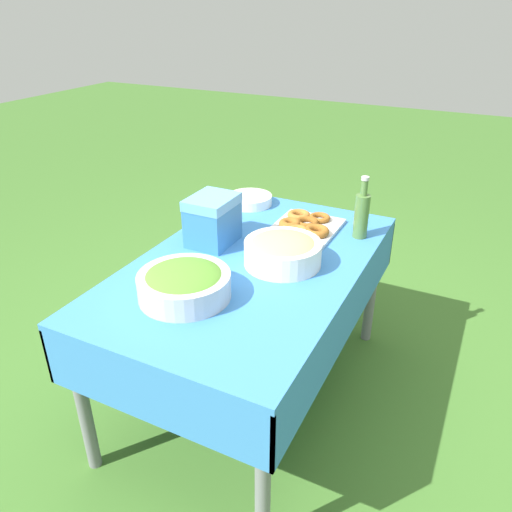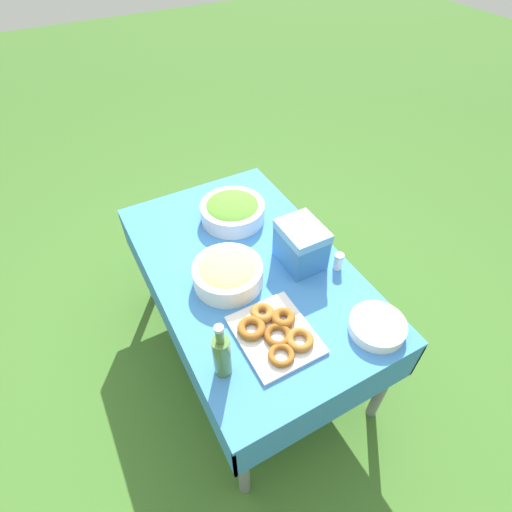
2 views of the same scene
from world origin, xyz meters
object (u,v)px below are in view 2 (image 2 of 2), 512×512
(donut_platter, at_px, (275,332))
(cooler_box, at_px, (301,245))
(plate_stack, at_px, (377,326))
(salad_bowl, at_px, (233,210))
(pasta_bowl, at_px, (228,273))
(olive_oil_bottle, at_px, (222,355))

(donut_platter, height_order, cooler_box, cooler_box)
(plate_stack, bearing_deg, salad_bowl, 12.55)
(pasta_bowl, bearing_deg, plate_stack, -141.40)
(donut_platter, xyz_separation_m, plate_stack, (-0.17, -0.37, 0.00))
(salad_bowl, height_order, olive_oil_bottle, olive_oil_bottle)
(donut_platter, bearing_deg, olive_oil_bottle, 99.98)
(salad_bowl, distance_m, pasta_bowl, 0.43)
(pasta_bowl, distance_m, cooler_box, 0.35)
(salad_bowl, distance_m, olive_oil_bottle, 0.87)
(olive_oil_bottle, distance_m, cooler_box, 0.64)
(pasta_bowl, distance_m, donut_platter, 0.34)
(plate_stack, distance_m, cooler_box, 0.48)
(donut_platter, relative_size, olive_oil_bottle, 1.21)
(salad_bowl, relative_size, donut_platter, 0.97)
(donut_platter, relative_size, plate_stack, 1.50)
(pasta_bowl, relative_size, cooler_box, 1.42)
(pasta_bowl, height_order, cooler_box, cooler_box)
(donut_platter, bearing_deg, cooler_box, -46.01)
(donut_platter, xyz_separation_m, cooler_box, (0.29, -0.30, 0.08))
(donut_platter, xyz_separation_m, olive_oil_bottle, (-0.04, 0.24, 0.09))
(salad_bowl, xyz_separation_m, olive_oil_bottle, (-0.76, 0.41, 0.05))
(pasta_bowl, xyz_separation_m, donut_platter, (-0.34, -0.04, -0.04))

